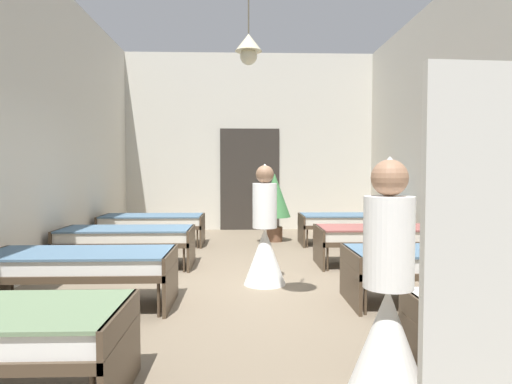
{
  "coord_description": "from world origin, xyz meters",
  "views": [
    {
      "loc": [
        -0.21,
        -5.55,
        1.4
      ],
      "look_at": [
        0.0,
        0.64,
        1.11
      ],
      "focal_mm": 31.29,
      "sensor_mm": 36.0,
      "label": 1
    }
  ],
  "objects": [
    {
      "name": "bed_right_row_1",
      "position": [
        1.87,
        -0.95,
        0.44
      ],
      "size": [
        1.9,
        0.84,
        0.57
      ],
      "color": "#473828",
      "rests_on": "ground"
    },
    {
      "name": "bed_left_row_3",
      "position": [
        -1.87,
        2.85,
        0.44
      ],
      "size": [
        1.9,
        0.84,
        0.57
      ],
      "color": "#473828",
      "rests_on": "ground"
    },
    {
      "name": "nurse_near_aisle",
      "position": [
        0.08,
        -0.1,
        0.53
      ],
      "size": [
        0.52,
        0.52,
        1.49
      ],
      "rotation": [
        0.0,
        0.0,
        1.89
      ],
      "color": "white",
      "rests_on": "ground"
    },
    {
      "name": "bed_right_row_3",
      "position": [
        1.87,
        2.85,
        0.44
      ],
      "size": [
        1.9,
        0.84,
        0.57
      ],
      "color": "#473828",
      "rests_on": "ground"
    },
    {
      "name": "potted_plant",
      "position": [
        0.46,
        3.24,
        0.86
      ],
      "size": [
        0.63,
        0.63,
        1.35
      ],
      "color": "brown",
      "rests_on": "ground"
    },
    {
      "name": "bed_left_row_2",
      "position": [
        -1.87,
        0.95,
        0.44
      ],
      "size": [
        1.9,
        0.84,
        0.57
      ],
      "color": "#473828",
      "rests_on": "ground"
    },
    {
      "name": "ground_plane",
      "position": [
        0.0,
        0.0,
        -0.05
      ],
      "size": [
        6.44,
        10.73,
        0.1
      ],
      "primitive_type": "cube",
      "color": "#7A6B56"
    },
    {
      "name": "bed_right_row_2",
      "position": [
        1.87,
        0.95,
        0.44
      ],
      "size": [
        1.9,
        0.84,
        0.57
      ],
      "color": "#473828",
      "rests_on": "ground"
    },
    {
      "name": "nurse_mid_aisle",
      "position": [
        0.67,
        -2.93,
        0.53
      ],
      "size": [
        0.52,
        0.52,
        1.49
      ],
      "rotation": [
        0.0,
        0.0,
        3.09
      ],
      "color": "white",
      "rests_on": "ground"
    },
    {
      "name": "room_shell",
      "position": [
        -0.0,
        1.24,
        2.09
      ],
      "size": [
        6.24,
        10.33,
        4.18
      ],
      "color": "beige",
      "rests_on": "ground"
    },
    {
      "name": "bed_left_row_1",
      "position": [
        -1.87,
        -0.95,
        0.44
      ],
      "size": [
        1.9,
        0.84,
        0.57
      ],
      "color": "#473828",
      "rests_on": "ground"
    }
  ]
}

